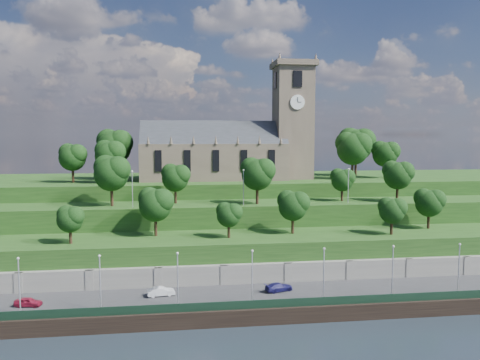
{
  "coord_description": "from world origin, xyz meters",
  "views": [
    {
      "loc": [
        -11.49,
        -58.45,
        24.95
      ],
      "look_at": [
        -0.14,
        30.0,
        16.29
      ],
      "focal_mm": 35.0,
      "sensor_mm": 36.0,
      "label": 1
    }
  ],
  "objects": [
    {
      "name": "lamp_posts_upper",
      "position": [
        0.0,
        26.0,
        15.92
      ],
      "size": [
        40.36,
        0.36,
        6.67
      ],
      "color": "#B2B2B7",
      "rests_on": "embankment_upper"
    },
    {
      "name": "trees_hilltop",
      "position": [
        4.93,
        45.47,
        22.08
      ],
      "size": [
        75.2,
        16.89,
        11.67
      ],
      "color": "black",
      "rests_on": "hilltop"
    },
    {
      "name": "car_left",
      "position": [
        -31.95,
        5.44,
        2.61
      ],
      "size": [
        3.76,
        1.98,
        1.22
      ],
      "primitive_type": "imported",
      "rotation": [
        0.0,
        0.0,
        1.42
      ],
      "color": "maroon",
      "rests_on": "promenade"
    },
    {
      "name": "car_middle",
      "position": [
        -14.44,
        7.33,
        2.65
      ],
      "size": [
        4.1,
        2.0,
        1.29
      ],
      "primitive_type": "imported",
      "rotation": [
        0.0,
        0.0,
        1.74
      ],
      "color": "silver",
      "rests_on": "promenade"
    },
    {
      "name": "embankment_lower",
      "position": [
        0.0,
        18.0,
        4.0
      ],
      "size": [
        160.0,
        12.0,
        8.0
      ],
      "primitive_type": "cube",
      "color": "#1D4015",
      "rests_on": "ground"
    },
    {
      "name": "lamp_posts_promenade",
      "position": [
        -2.0,
        2.5,
        6.37
      ],
      "size": [
        60.36,
        0.36,
        7.53
      ],
      "color": "#B2B2B7",
      "rests_on": "promenade"
    },
    {
      "name": "fence",
      "position": [
        0.0,
        0.6,
        2.6
      ],
      "size": [
        160.0,
        0.1,
        1.2
      ],
      "primitive_type": "cube",
      "color": "black",
      "rests_on": "promenade"
    },
    {
      "name": "car_right",
      "position": [
        2.71,
        7.2,
        2.62
      ],
      "size": [
        4.57,
        2.87,
        1.23
      ],
      "primitive_type": "imported",
      "rotation": [
        0.0,
        0.0,
        1.86
      ],
      "color": "#1A1855",
      "rests_on": "promenade"
    },
    {
      "name": "quay_wall",
      "position": [
        0.0,
        -0.05,
        1.1
      ],
      "size": [
        160.0,
        0.5,
        2.2
      ],
      "primitive_type": "cube",
      "color": "black",
      "rests_on": "ground"
    },
    {
      "name": "church",
      "position": [
        0.79,
        45.98,
        22.52
      ],
      "size": [
        38.6,
        12.35,
        27.6
      ],
      "color": "brown",
      "rests_on": "hilltop"
    },
    {
      "name": "promenade",
      "position": [
        0.0,
        6.0,
        1.0
      ],
      "size": [
        160.0,
        12.0,
        2.0
      ],
      "primitive_type": "cube",
      "color": "#2D2D30",
      "rests_on": "ground"
    },
    {
      "name": "trees_upper",
      "position": [
        -0.68,
        27.98,
        17.68
      ],
      "size": [
        60.5,
        8.46,
        9.29
      ],
      "color": "black",
      "rests_on": "embankment_upper"
    },
    {
      "name": "trees_lower",
      "position": [
        3.26,
        18.55,
        12.88
      ],
      "size": [
        66.54,
        8.89,
        8.22
      ],
      "color": "black",
      "rests_on": "embankment_lower"
    },
    {
      "name": "ground",
      "position": [
        0.0,
        0.0,
        0.0
      ],
      "size": [
        320.0,
        320.0,
        0.0
      ],
      "primitive_type": "plane",
      "color": "black",
      "rests_on": "ground"
    },
    {
      "name": "embankment_upper",
      "position": [
        0.0,
        29.0,
        6.0
      ],
      "size": [
        160.0,
        10.0,
        12.0
      ],
      "primitive_type": "cube",
      "color": "#1D4015",
      "rests_on": "ground"
    },
    {
      "name": "retaining_wall",
      "position": [
        0.0,
        11.97,
        2.5
      ],
      "size": [
        160.0,
        2.1,
        5.0
      ],
      "color": "slate",
      "rests_on": "ground"
    },
    {
      "name": "hilltop",
      "position": [
        0.0,
        50.0,
        7.5
      ],
      "size": [
        160.0,
        32.0,
        15.0
      ],
      "primitive_type": "cube",
      "color": "#1D4015",
      "rests_on": "ground"
    }
  ]
}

